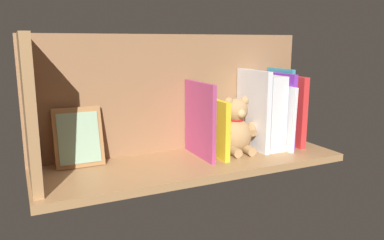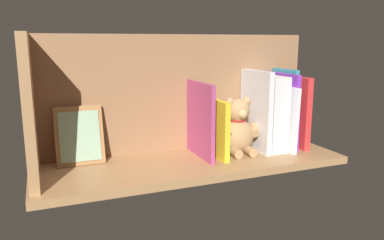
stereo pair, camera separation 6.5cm
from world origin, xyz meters
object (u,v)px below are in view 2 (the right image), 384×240
teddy_bear (238,129)px  picture_frame_leaning (80,136)px  dictionary_thick_white (267,112)px  book_0 (293,111)px

teddy_bear → picture_frame_leaning: (48.02, -7.48, 0.41)cm
dictionary_thick_white → picture_frame_leaning: size_ratio=1.43×
book_0 → picture_frame_leaning: size_ratio=1.40×
dictionary_thick_white → teddy_bear: bearing=9.1°
dictionary_thick_white → book_0: bearing=-179.9°
teddy_bear → picture_frame_leaning: size_ratio=1.06×
book_0 → picture_frame_leaning: bearing=-4.5°
picture_frame_leaning → teddy_bear: bearing=171.1°
picture_frame_leaning → book_0: bearing=175.5°
dictionary_thick_white → picture_frame_leaning: 60.17cm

